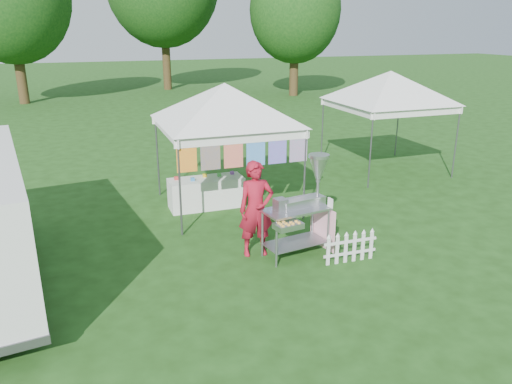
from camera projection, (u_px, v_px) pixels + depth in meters
name	position (u px, v px, depth m)	size (l,w,h in m)	color
ground	(281.00, 266.00, 9.24)	(120.00, 120.00, 0.00)	#1C4012
canopy_main	(225.00, 83.00, 11.42)	(4.24, 4.24, 3.45)	#59595E
canopy_right	(391.00, 71.00, 14.53)	(4.24, 4.24, 3.45)	#59595E
tree_right	(295.00, 10.00, 30.46)	(5.60, 5.60, 8.42)	#342612
donut_cart	(306.00, 198.00, 9.44)	(1.41, 1.14, 1.94)	gray
vendor	(256.00, 209.00, 9.46)	(0.68, 0.45, 1.87)	maroon
picket_fence	(350.00, 248.00, 9.34)	(1.08, 0.06, 0.56)	silver
display_table	(206.00, 193.00, 12.19)	(1.80, 0.70, 0.73)	white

